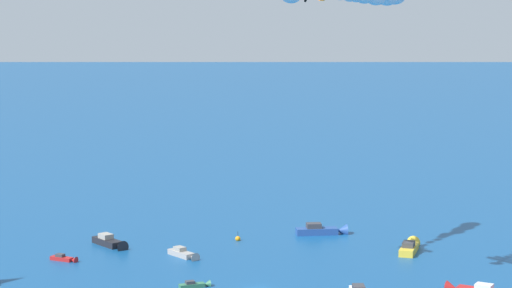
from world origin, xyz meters
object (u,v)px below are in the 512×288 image
motorboat_far_port (111,243)px  motorboat_outer_ring_a (196,285)px  motorboat_offshore (324,230)px  motorboat_mid_cluster (185,254)px  motorboat_near_centre (65,259)px  motorboat_outer_ring_d (410,247)px  marker_buoy (238,239)px

motorboat_far_port → motorboat_outer_ring_a: bearing=154.0°
motorboat_offshore → motorboat_mid_cluster: motorboat_offshore is taller
motorboat_near_centre → motorboat_outer_ring_d: size_ratio=0.52×
motorboat_near_centre → motorboat_outer_ring_a: (-31.58, 1.85, -0.01)m
motorboat_near_centre → motorboat_offshore: (-30.52, -46.25, 0.41)m
motorboat_outer_ring_d → motorboat_near_centre: bearing=38.7°
motorboat_near_centre → motorboat_far_port: bearing=-88.4°
motorboat_far_port → motorboat_offshore: motorboat_offshore is taller
motorboat_mid_cluster → motorboat_near_centre: bearing=39.1°
motorboat_outer_ring_d → marker_buoy: (33.75, 10.11, -0.43)m
motorboat_near_centre → marker_buoy: size_ratio=2.71×
motorboat_far_port → motorboat_outer_ring_d: size_ratio=0.95×
motorboat_offshore → motorboat_near_centre: bearing=56.6°
motorboat_far_port → motorboat_mid_cluster: 17.85m
motorboat_offshore → motorboat_outer_ring_d: (-21.55, 4.53, -0.03)m
motorboat_far_port → motorboat_near_centre: bearing=91.6°
motorboat_offshore → motorboat_outer_ring_a: motorboat_offshore is taller
motorboat_near_centre → motorboat_outer_ring_d: (-52.07, -41.73, 0.39)m
motorboat_near_centre → motorboat_outer_ring_d: bearing=-141.3°
motorboat_outer_ring_a → marker_buoy: size_ratio=2.43×
motorboat_offshore → motorboat_far_port: bearing=46.4°
motorboat_offshore → motorboat_mid_cluster: 34.61m
motorboat_near_centre → motorboat_outer_ring_a: motorboat_near_centre is taller
marker_buoy → motorboat_outer_ring_d: bearing=-163.3°
motorboat_mid_cluster → motorboat_offshore: bearing=-112.2°
motorboat_far_port → motorboat_mid_cluster: bearing=-178.6°
motorboat_offshore → marker_buoy: bearing=50.2°
motorboat_outer_ring_d → marker_buoy: size_ratio=5.18×
motorboat_near_centre → marker_buoy: bearing=-120.1°
marker_buoy → motorboat_far_port: bearing=43.7°
motorboat_mid_cluster → marker_buoy: marker_buoy is taller
motorboat_outer_ring_d → marker_buoy: bearing=16.7°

